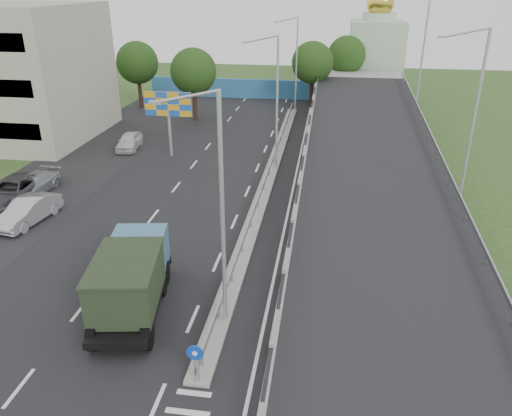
% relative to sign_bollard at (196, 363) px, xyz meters
% --- Properties ---
extents(road_surface, '(26.00, 90.00, 0.04)m').
position_rel_sign_bollard_xyz_m(road_surface, '(-3.00, 17.83, -1.03)').
color(road_surface, black).
rests_on(road_surface, ground).
extents(parking_strip, '(8.00, 90.00, 0.05)m').
position_rel_sign_bollard_xyz_m(parking_strip, '(-16.00, 17.83, -1.03)').
color(parking_strip, black).
rests_on(parking_strip, ground).
extents(median, '(1.00, 44.00, 0.20)m').
position_rel_sign_bollard_xyz_m(median, '(0.00, 21.83, -0.93)').
color(median, gray).
rests_on(median, ground).
extents(overpass_ramp, '(10.00, 50.00, 3.50)m').
position_rel_sign_bollard_xyz_m(overpass_ramp, '(7.50, 21.83, 0.72)').
color(overpass_ramp, gray).
rests_on(overpass_ramp, ground).
extents(median_guardrail, '(0.09, 44.00, 0.71)m').
position_rel_sign_bollard_xyz_m(median_guardrail, '(0.00, 21.83, -0.28)').
color(median_guardrail, gray).
rests_on(median_guardrail, median).
extents(sign_bollard, '(0.64, 0.23, 1.67)m').
position_rel_sign_bollard_xyz_m(sign_bollard, '(0.00, 0.00, 0.00)').
color(sign_bollard, black).
rests_on(sign_bollard, median).
extents(lamp_post_near, '(2.74, 0.18, 10.08)m').
position_rel_sign_bollard_xyz_m(lamp_post_near, '(0.11, 3.83, 4.77)').
color(lamp_post_near, '#B2B5B7').
rests_on(lamp_post_near, median).
extents(lamp_post_mid, '(2.74, 0.18, 10.08)m').
position_rel_sign_bollard_xyz_m(lamp_post_mid, '(0.11, 23.83, 4.77)').
color(lamp_post_mid, '#B2B5B7').
rests_on(lamp_post_mid, median).
extents(lamp_post_far, '(2.74, 0.18, 10.08)m').
position_rel_sign_bollard_xyz_m(lamp_post_far, '(0.11, 43.83, 4.77)').
color(lamp_post_far, '#B2B5B7').
rests_on(lamp_post_far, median).
extents(blue_wall, '(30.00, 0.50, 2.40)m').
position_rel_sign_bollard_xyz_m(blue_wall, '(-4.00, 49.83, 0.17)').
color(blue_wall, teal).
rests_on(blue_wall, ground).
extents(church, '(7.00, 7.00, 13.80)m').
position_rel_sign_bollard_xyz_m(church, '(10.00, 57.83, 4.28)').
color(church, '#B2CCAD').
rests_on(church, ground).
extents(billboard, '(4.00, 0.24, 5.50)m').
position_rel_sign_bollard_xyz_m(billboard, '(-9.00, 25.83, 3.15)').
color(billboard, '#B2B5B7').
rests_on(billboard, ground).
extents(tree_left_mid, '(4.80, 4.80, 7.60)m').
position_rel_sign_bollard_xyz_m(tree_left_mid, '(-10.00, 37.83, 4.14)').
color(tree_left_mid, black).
rests_on(tree_left_mid, ground).
extents(tree_median_far, '(4.80, 4.80, 7.60)m').
position_rel_sign_bollard_xyz_m(tree_median_far, '(2.00, 45.83, 4.14)').
color(tree_median_far, black).
rests_on(tree_median_far, ground).
extents(tree_left_far, '(4.80, 4.80, 7.60)m').
position_rel_sign_bollard_xyz_m(tree_left_far, '(-18.00, 42.83, 4.14)').
color(tree_left_far, black).
rests_on(tree_left_far, ground).
extents(tree_ramp_far, '(4.80, 4.80, 7.60)m').
position_rel_sign_bollard_xyz_m(tree_ramp_far, '(6.00, 52.83, 4.14)').
color(tree_ramp_far, black).
rests_on(tree_ramp_far, ground).
extents(dump_truck, '(3.65, 7.29, 3.07)m').
position_rel_sign_bollard_xyz_m(dump_truck, '(-4.06, 4.23, 0.67)').
color(dump_truck, black).
rests_on(dump_truck, ground).
extents(parked_car_b, '(2.35, 4.90, 1.55)m').
position_rel_sign_bollard_xyz_m(parked_car_b, '(-13.86, 11.90, -0.26)').
color(parked_car_b, '#A9ABAF').
rests_on(parked_car_b, ground).
extents(parked_car_c, '(3.00, 6.02, 1.64)m').
position_rel_sign_bollard_xyz_m(parked_car_c, '(-16.68, 14.66, -0.21)').
color(parked_car_c, '#3A383E').
rests_on(parked_car_c, ground).
extents(parked_car_d, '(2.28, 4.83, 1.36)m').
position_rel_sign_bollard_xyz_m(parked_car_d, '(-16.10, 16.31, -0.35)').
color(parked_car_d, '#92979A').
rests_on(parked_car_d, ground).
extents(parked_car_e, '(2.19, 4.41, 1.44)m').
position_rel_sign_bollard_xyz_m(parked_car_e, '(-13.29, 27.13, -0.31)').
color(parked_car_e, silver).
rests_on(parked_car_e, ground).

